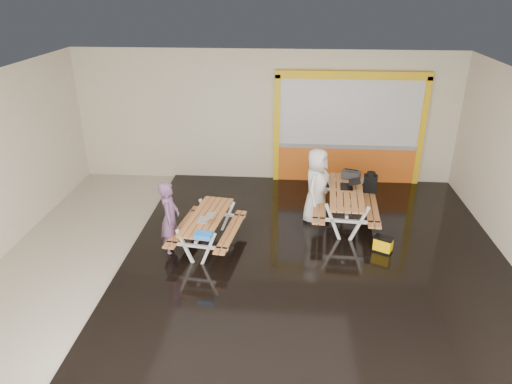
# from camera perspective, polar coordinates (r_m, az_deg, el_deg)

# --- Properties ---
(room) EXTENTS (10.02, 8.02, 3.52)m
(room) POSITION_cam_1_polar(r_m,az_deg,el_deg) (8.68, -0.43, 2.06)
(room) COLOR #BDB4A0
(room) RESTS_ON ground
(deck) EXTENTS (7.50, 7.98, 0.05)m
(deck) POSITION_cam_1_polar(r_m,az_deg,el_deg) (9.47, 7.23, -7.87)
(deck) COLOR black
(deck) RESTS_ON room
(kiosk) EXTENTS (3.88, 0.16, 3.00)m
(kiosk) POSITION_cam_1_polar(r_m,az_deg,el_deg) (12.57, 11.17, 7.26)
(kiosk) COLOR orange
(kiosk) RESTS_ON room
(picnic_table_left) EXTENTS (1.47, 1.96, 0.72)m
(picnic_table_left) POSITION_cam_1_polar(r_m,az_deg,el_deg) (9.55, -5.96, -3.81)
(picnic_table_left) COLOR #B5723C
(picnic_table_left) RESTS_ON deck
(picnic_table_right) EXTENTS (1.54, 2.16, 0.83)m
(picnic_table_right) POSITION_cam_1_polar(r_m,az_deg,el_deg) (10.56, 10.87, -0.81)
(picnic_table_right) COLOR #B5723C
(picnic_table_right) RESTS_ON deck
(person_left) EXTENTS (0.42, 0.60, 1.56)m
(person_left) POSITION_cam_1_polar(r_m,az_deg,el_deg) (9.40, -10.44, -3.17)
(person_left) COLOR #69486D
(person_left) RESTS_ON deck
(person_right) EXTENTS (0.81, 0.99, 1.73)m
(person_right) POSITION_cam_1_polar(r_m,az_deg,el_deg) (10.52, 7.37, 0.74)
(person_right) COLOR white
(person_right) RESTS_ON deck
(laptop_left) EXTENTS (0.37, 0.34, 0.14)m
(laptop_left) POSITION_cam_1_polar(r_m,az_deg,el_deg) (9.27, -6.11, -3.21)
(laptop_left) COLOR silver
(laptop_left) RESTS_ON picnic_table_left
(laptop_right) EXTENTS (0.45, 0.40, 0.18)m
(laptop_right) POSITION_cam_1_polar(r_m,az_deg,el_deg) (10.65, 11.30, 0.87)
(laptop_right) COLOR black
(laptop_right) RESTS_ON picnic_table_right
(blue_pouch) EXTENTS (0.34, 0.26, 0.09)m
(blue_pouch) POSITION_cam_1_polar(r_m,az_deg,el_deg) (8.69, -6.44, -5.27)
(blue_pouch) COLOR blue
(blue_pouch) RESTS_ON picnic_table_left
(toolbox) EXTENTS (0.46, 0.33, 0.24)m
(toolbox) POSITION_cam_1_polar(r_m,az_deg,el_deg) (11.10, 11.51, 2.05)
(toolbox) COLOR black
(toolbox) RESTS_ON picnic_table_right
(backpack) EXTENTS (0.33, 0.24, 0.52)m
(backpack) POSITION_cam_1_polar(r_m,az_deg,el_deg) (11.22, 13.74, 1.11)
(backpack) COLOR black
(backpack) RESTS_ON picnic_table_right
(dark_case) EXTENTS (0.47, 0.38, 0.16)m
(dark_case) POSITION_cam_1_polar(r_m,az_deg,el_deg) (10.89, 7.66, -2.69)
(dark_case) COLOR black
(dark_case) RESTS_ON deck
(fluke_bag) EXTENTS (0.44, 0.38, 0.32)m
(fluke_bag) POSITION_cam_1_polar(r_m,az_deg,el_deg) (9.80, 15.21, -6.19)
(fluke_bag) COLOR black
(fluke_bag) RESTS_ON deck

